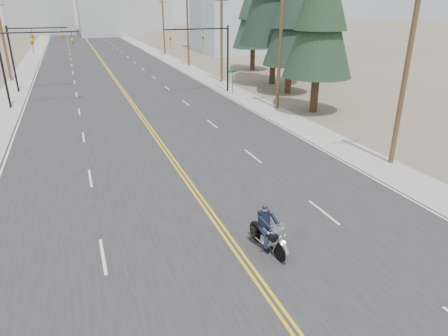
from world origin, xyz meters
name	(u,v)px	position (x,y,z in m)	size (l,w,h in m)	color
ground_plane	(265,291)	(0.00, 0.00, 0.00)	(400.00, 400.00, 0.00)	#776D56
road	(99,57)	(0.00, 70.00, 0.01)	(20.00, 200.00, 0.01)	#303033
sidewalk_left	(32,60)	(-11.50, 70.00, 0.01)	(3.00, 200.00, 0.01)	#A5A5A0
sidewalk_right	(160,54)	(11.50, 70.00, 0.01)	(3.00, 200.00, 0.01)	#A5A5A0
traffic_mast_left	(24,53)	(-8.98, 32.00, 4.94)	(7.10, 0.26, 7.00)	black
traffic_mast_right	(210,46)	(8.98, 32.00, 4.94)	(7.10, 0.26, 7.00)	black
traffic_mast_far	(27,46)	(-9.31, 40.00, 4.87)	(6.10, 0.26, 7.00)	black
street_sign	(233,78)	(10.80, 30.00, 1.80)	(0.90, 0.06, 2.62)	black
utility_pole_a	(407,68)	(12.50, 8.00, 5.73)	(2.20, 0.30, 11.00)	brown
utility_pole_b	(280,42)	(12.50, 23.00, 5.98)	(2.20, 0.30, 11.50)	brown
utility_pole_c	(222,34)	(12.50, 38.00, 5.73)	(2.20, 0.30, 11.00)	brown
utility_pole_d	(188,26)	(12.50, 53.00, 5.98)	(2.20, 0.30, 11.50)	brown
utility_pole_e	(163,23)	(12.50, 70.00, 5.73)	(2.20, 0.30, 11.00)	brown
utility_pole_left	(3,36)	(-12.50, 48.00, 5.48)	(2.20, 0.30, 10.50)	brown
haze_bldg_b	(109,12)	(8.00, 125.00, 7.00)	(18.00, 14.00, 14.00)	#ADB2B7
haze_bldg_c	(224,5)	(40.00, 110.00, 9.00)	(16.00, 12.00, 18.00)	#B7BCC6
haze_bldg_e	(149,13)	(25.00, 150.00, 6.00)	(14.00, 14.00, 12.00)	#B7BCC6
motorcyclist	(268,230)	(1.16, 2.17, 0.91)	(1.00, 2.34, 1.83)	black
conifer_near	(322,4)	(14.96, 20.67, 9.06)	(5.96, 5.96, 15.79)	#382619
conifer_mid	(293,8)	(16.79, 28.72, 8.74)	(5.71, 5.71, 15.23)	#382619
conifer_far	(254,4)	(20.17, 45.53, 9.10)	(5.92, 5.92, 15.87)	#382619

